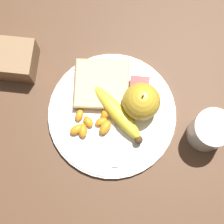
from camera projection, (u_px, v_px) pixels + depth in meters
name	position (u px, v px, depth m)	size (l,w,h in m)	color
ground_plane	(112.00, 115.00, 0.85)	(3.00, 3.00, 0.00)	brown
plate	(112.00, 114.00, 0.84)	(0.29, 0.29, 0.01)	white
juice_glass	(209.00, 131.00, 0.80)	(0.08, 0.08, 0.09)	silver
apple	(141.00, 102.00, 0.80)	(0.08, 0.08, 0.09)	gold
banana	(118.00, 116.00, 0.82)	(0.14, 0.13, 0.03)	yellow
bread_slice	(102.00, 85.00, 0.84)	(0.13, 0.12, 0.02)	#AB8751
fork	(113.00, 117.00, 0.83)	(0.05, 0.19, 0.00)	silver
jam_packet	(140.00, 85.00, 0.84)	(0.04, 0.04, 0.02)	white
orange_segment_0	(77.00, 129.00, 0.82)	(0.04, 0.03, 0.02)	orange
orange_segment_1	(88.00, 122.00, 0.83)	(0.03, 0.03, 0.02)	orange
orange_segment_2	(79.00, 115.00, 0.83)	(0.02, 0.03, 0.02)	orange
orange_segment_3	(107.00, 113.00, 0.83)	(0.04, 0.04, 0.02)	orange
orange_segment_4	(101.00, 122.00, 0.83)	(0.03, 0.03, 0.02)	orange
orange_segment_5	(105.00, 127.00, 0.82)	(0.03, 0.04, 0.02)	orange
orange_segment_6	(83.00, 131.00, 0.82)	(0.02, 0.03, 0.02)	orange
condiment_caddy	(16.00, 60.00, 0.84)	(0.08, 0.08, 0.07)	#93704C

